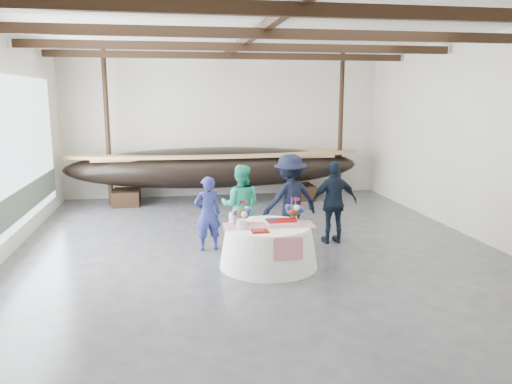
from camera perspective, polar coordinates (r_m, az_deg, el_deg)
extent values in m
cube|color=#3D3D42|center=(10.59, 0.06, -6.52)|extent=(10.00, 12.00, 0.01)
cube|color=silver|center=(16.07, -3.59, 7.61)|extent=(10.00, 0.02, 4.50)
cube|color=silver|center=(4.41, 13.42, -1.47)|extent=(10.00, 0.02, 4.50)
cube|color=silver|center=(12.04, 24.34, 5.56)|extent=(0.02, 12.00, 4.50)
cube|color=white|center=(10.19, 0.07, 18.41)|extent=(10.00, 12.00, 0.01)
cube|color=black|center=(6.76, 5.43, 20.04)|extent=(9.80, 0.12, 0.18)
cube|color=black|center=(9.18, 1.18, 17.66)|extent=(9.80, 0.12, 0.18)
cube|color=black|center=(11.63, -1.24, 16.23)|extent=(9.80, 0.12, 0.18)
cube|color=black|center=(14.10, -2.79, 15.29)|extent=(9.80, 0.12, 0.18)
cube|color=black|center=(10.17, 0.07, 17.74)|extent=(0.15, 11.76, 0.15)
cylinder|color=black|center=(15.04, -16.63, 6.95)|extent=(0.14, 0.14, 4.50)
cylinder|color=black|center=(15.82, 9.64, 7.43)|extent=(0.14, 0.14, 4.50)
cube|color=silver|center=(11.48, -26.08, 3.95)|extent=(0.02, 7.00, 3.20)
cube|color=#596654|center=(11.64, -25.58, -1.42)|extent=(0.02, 7.00, 0.60)
cube|color=black|center=(15.26, -14.58, -0.59)|extent=(0.78, 1.00, 0.44)
cube|color=black|center=(15.71, 5.12, 0.05)|extent=(0.78, 1.00, 0.44)
ellipsoid|color=black|center=(15.11, -4.63, 2.82)|extent=(8.86, 1.77, 1.22)
cube|color=#9E7A4C|center=(15.07, -4.65, 4.07)|extent=(7.09, 1.16, 0.07)
cone|color=white|center=(9.46, 1.44, -6.24)|extent=(1.85, 1.85, 0.76)
cylinder|color=white|center=(9.35, 1.45, -3.95)|extent=(1.57, 1.57, 0.04)
cube|color=red|center=(9.35, 1.45, -3.81)|extent=(1.74, 0.65, 0.01)
cube|color=white|center=(9.43, 3.03, -3.50)|extent=(0.60, 0.40, 0.07)
cylinder|color=white|center=(9.10, -1.67, -3.68)|extent=(0.18, 0.18, 0.17)
cylinder|color=white|center=(9.54, -2.58, -2.95)|extent=(0.18, 0.18, 0.19)
cube|color=#6A1109|center=(8.90, 0.44, -4.49)|extent=(0.30, 0.24, 0.03)
cone|color=silver|center=(9.34, 4.92, -3.50)|extent=(0.09, 0.09, 0.12)
imported|color=navy|center=(10.37, -5.54, -2.47)|extent=(0.62, 0.46, 1.56)
imported|color=#22B185|center=(10.64, -1.75, -1.54)|extent=(1.00, 0.86, 1.76)
imported|color=black|center=(10.68, 3.91, -0.93)|extent=(1.42, 1.03, 1.97)
imported|color=black|center=(10.95, 8.90, -1.19)|extent=(1.08, 0.51, 1.80)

